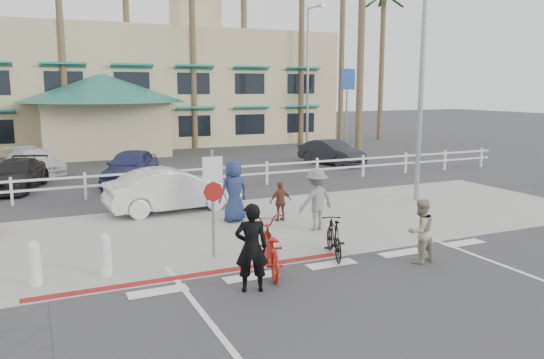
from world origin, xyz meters
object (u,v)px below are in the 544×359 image
car_white_sedan (173,190)px  sign_post (213,198)px  bike_red (270,247)px  bike_black (334,238)px

car_white_sedan → sign_post: bearing=171.7°
bike_red → bike_black: 1.83m
bike_black → car_white_sedan: 6.81m
bike_black → car_white_sedan: bearing=-50.9°
sign_post → bike_red: sign_post is taller
sign_post → bike_red: size_ratio=1.33×
bike_red → car_white_sedan: bearing=-69.2°
sign_post → bike_red: 1.87m
bike_black → car_white_sedan: car_white_sedan is taller
sign_post → bike_black: sign_post is taller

